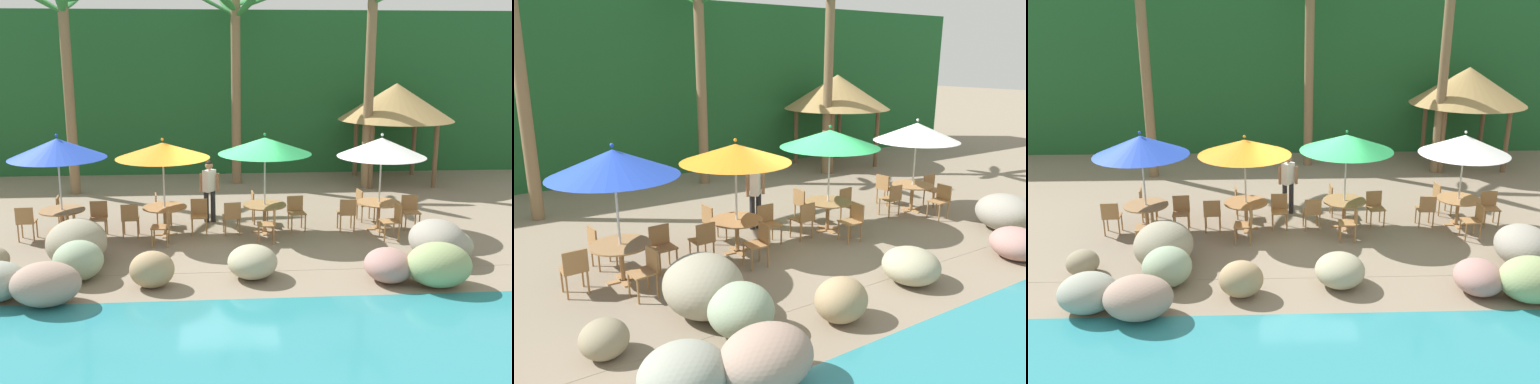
{
  "view_description": "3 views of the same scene",
  "coord_description": "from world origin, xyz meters",
  "views": [
    {
      "loc": [
        -0.31,
        -14.19,
        4.46
      ],
      "look_at": [
        0.71,
        -0.17,
        1.14
      ],
      "focal_mm": 41.24,
      "sensor_mm": 36.0,
      "label": 1
    },
    {
      "loc": [
        -6.21,
        -8.51,
        3.99
      ],
      "look_at": [
        -0.65,
        0.22,
        1.18
      ],
      "focal_mm": 34.21,
      "sensor_mm": 36.0,
      "label": 2
    },
    {
      "loc": [
        -1.04,
        -12.69,
        5.36
      ],
      "look_at": [
        -0.59,
        0.13,
        0.99
      ],
      "focal_mm": 37.78,
      "sensor_mm": 36.0,
      "label": 3
    }
  ],
  "objects": [
    {
      "name": "chair_blue_right",
      "position": [
        -3.84,
        -0.83,
        0.51
      ],
      "size": [
        0.48,
        0.47,
        0.87
      ],
      "color": "#9E7042",
      "rests_on": "ground"
    },
    {
      "name": "dining_table_green",
      "position": [
        0.95,
        0.16,
        0.61
      ],
      "size": [
        1.1,
        1.1,
        0.74
      ],
      "color": "#A37547",
      "rests_on": "ground"
    },
    {
      "name": "dining_table_white",
      "position": [
        3.91,
        0.19,
        0.61
      ],
      "size": [
        1.1,
        1.1,
        0.74
      ],
      "color": "#A37547",
      "rests_on": "ground"
    },
    {
      "name": "chair_orange_seaward",
      "position": [
        -0.71,
        0.22,
        0.51
      ],
      "size": [
        0.43,
        0.44,
        0.87
      ],
      "color": "#9E7042",
      "rests_on": "ground"
    },
    {
      "name": "umbrella_white",
      "position": [
        3.91,
        0.19,
        2.16
      ],
      "size": [
        2.24,
        2.24,
        2.51
      ],
      "color": "silver",
      "rests_on": "ground"
    },
    {
      "name": "ground_plane",
      "position": [
        0.0,
        0.0,
        0.0
      ],
      "size": [
        120.0,
        120.0,
        0.0
      ],
      "primitive_type": "plane",
      "color": "gray"
    },
    {
      "name": "umbrella_orange",
      "position": [
        -1.56,
        0.11,
        2.16
      ],
      "size": [
        2.3,
        2.3,
        2.46
      ],
      "color": "silver",
      "rests_on": "ground"
    },
    {
      "name": "foliage_backdrop",
      "position": [
        0.0,
        9.0,
        3.0
      ],
      "size": [
        28.0,
        2.4,
        6.0
      ],
      "color": "#1E5628",
      "rests_on": "ground"
    },
    {
      "name": "waiter_in_white",
      "position": [
        -0.44,
        1.2,
        0.99
      ],
      "size": [
        0.52,
        0.39,
        1.7
      ],
      "color": "#232328",
      "rests_on": "ground"
    },
    {
      "name": "dining_table_blue",
      "position": [
        -4.04,
        0.0,
        0.61
      ],
      "size": [
        1.1,
        1.1,
        0.74
      ],
      "color": "#A37547",
      "rests_on": "ground"
    },
    {
      "name": "chair_green_right",
      "position": [
        1.0,
        -0.69,
        0.51
      ],
      "size": [
        0.45,
        0.44,
        0.87
      ],
      "color": "#9E7042",
      "rests_on": "ground"
    },
    {
      "name": "palm_tree_third",
      "position": [
        4.83,
        5.05,
        4.49
      ],
      "size": [
        3.14,
        3.02,
        6.78
      ],
      "color": "brown",
      "rests_on": "ground"
    },
    {
      "name": "chair_orange_right",
      "position": [
        -1.51,
        -0.75,
        0.51
      ],
      "size": [
        0.45,
        0.44,
        0.87
      ],
      "color": "#9E7042",
      "rests_on": "ground"
    },
    {
      "name": "chair_white_left",
      "position": [
        3.06,
        0.1,
        0.51
      ],
      "size": [
        0.42,
        0.43,
        0.87
      ],
      "color": "#9E7042",
      "rests_on": "ground"
    },
    {
      "name": "chair_white_inland",
      "position": [
        3.71,
        1.02,
        0.51
      ],
      "size": [
        0.48,
        0.47,
        0.87
      ],
      "color": "#9E7042",
      "rests_on": "ground"
    },
    {
      "name": "chair_white_seaward",
      "position": [
        4.77,
        0.24,
        0.51
      ],
      "size": [
        0.44,
        0.45,
        0.87
      ],
      "color": "#9E7042",
      "rests_on": "ground"
    },
    {
      "name": "chair_orange_left",
      "position": [
        -2.4,
        -0.03,
        0.51
      ],
      "size": [
        0.44,
        0.45,
        0.87
      ],
      "color": "#9E7042",
      "rests_on": "ground"
    },
    {
      "name": "chair_white_right",
      "position": [
        4.05,
        -0.65,
        0.51
      ],
      "size": [
        0.45,
        0.44,
        0.87
      ],
      "color": "#9E7042",
      "rests_on": "ground"
    },
    {
      "name": "dining_table_orange",
      "position": [
        -1.56,
        0.11,
        0.61
      ],
      "size": [
        1.1,
        1.1,
        0.74
      ],
      "color": "#A37547",
      "rests_on": "ground"
    },
    {
      "name": "palm_tree_nearest",
      "position": [
        -4.85,
        4.86,
        4.28
      ],
      "size": [
        3.42,
        3.48,
        6.57
      ],
      "color": "brown",
      "rests_on": "ground"
    },
    {
      "name": "chair_blue_left",
      "position": [
        -4.89,
        -0.13,
        0.51
      ],
      "size": [
        0.44,
        0.45,
        0.87
      ],
      "color": "#9E7042",
      "rests_on": "ground"
    },
    {
      "name": "chair_blue_seaward",
      "position": [
        -3.2,
        0.16,
        0.51
      ],
      "size": [
        0.45,
        0.46,
        0.87
      ],
      "color": "#9E7042",
      "rests_on": "ground"
    },
    {
      "name": "chair_green_seaward",
      "position": [
        1.78,
        0.36,
        0.51
      ],
      "size": [
        0.47,
        0.48,
        0.87
      ],
      "color": "#9E7042",
      "rests_on": "ground"
    },
    {
      "name": "umbrella_green",
      "position": [
        0.95,
        0.16,
        2.24
      ],
      "size": [
        2.33,
        2.33,
        2.56
      ],
      "color": "silver",
      "rests_on": "ground"
    },
    {
      "name": "rock_seawall",
      "position": [
        0.51,
        -2.88,
        0.41
      ],
      "size": [
        17.33,
        3.3,
        1.01
      ],
      "color": "gray",
      "rests_on": "ground"
    },
    {
      "name": "palm_tree_second",
      "position": [
        0.49,
        6.1,
        4.41
      ],
      "size": [
        3.44,
        3.26,
        6.6
      ],
      "color": "brown",
      "rests_on": "ground"
    },
    {
      "name": "chair_green_left",
      "position": [
        0.12,
        -0.02,
        0.51
      ],
      "size": [
        0.46,
        0.47,
        0.87
      ],
      "color": "#9E7042",
      "rests_on": "ground"
    },
    {
      "name": "terrace_deck",
      "position": [
        0.0,
        0.0,
        0.0
      ],
      "size": [
        18.0,
        5.2,
        0.01
      ],
      "color": "gray",
      "rests_on": "ground"
    },
    {
      "name": "chair_green_inland",
      "position": [
        0.81,
        1.0,
        0.51
      ],
      "size": [
        0.45,
        0.44,
        0.87
      ],
      "color": "#9E7042",
      "rests_on": "ground"
    },
    {
      "name": "palapa_hut",
      "position": [
        6.05,
        6.0,
        2.81
      ],
      "size": [
        4.01,
        4.01,
        3.46
      ],
      "color": "brown",
      "rests_on": "ground"
    },
    {
      "name": "umbrella_blue",
      "position": [
        -4.04,
        0.0,
        2.25
      ],
      "size": [
        2.31,
        2.31,
        2.6
      ],
      "color": "silver",
      "rests_on": "ground"
    },
    {
      "name": "chair_orange_inland",
      "position": [
        -1.74,
        0.94,
        0.51
      ],
      "size": [
        0.47,
        0.47,
        0.87
      ],
      "color": "#9E7042",
      "rests_on": "ground"
    },
    {
      "name": "chair_blue_inland",
      "position": [
        -4.25,
        0.83,
        0.51
      ],
      "size": [
        0.48,
        0.47,
        0.87
      ],
      "color": "#9E7042",
      "rests_on": "ground"
    }
  ]
}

